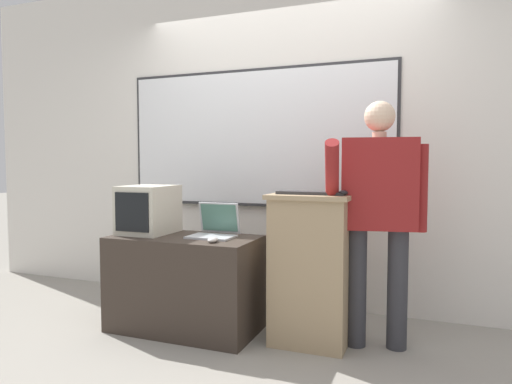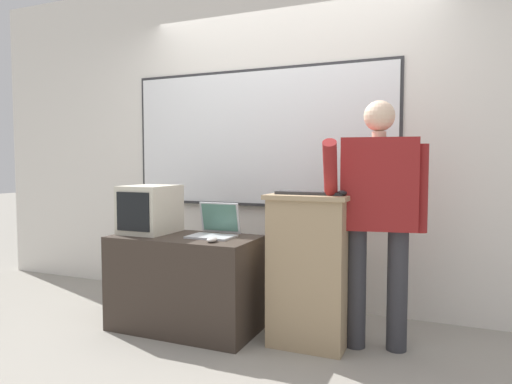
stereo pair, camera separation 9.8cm
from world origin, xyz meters
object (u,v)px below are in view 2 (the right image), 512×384
(laptop, at_px, (216,227))
(computer_mouse_by_keyboard, at_px, (342,193))
(lectern_podium, at_px, (311,269))
(crt_monitor, at_px, (150,209))
(side_desk, at_px, (185,283))
(computer_mouse_by_laptop, at_px, (212,240))
(person_presenter, at_px, (378,206))
(wireless_keyboard, at_px, (310,193))

(laptop, distance_m, computer_mouse_by_keyboard, 0.96)
(lectern_podium, bearing_deg, crt_monitor, -177.21)
(lectern_podium, distance_m, side_desk, 0.93)
(lectern_podium, xyz_separation_m, computer_mouse_by_keyboard, (0.22, -0.07, 0.52))
(lectern_podium, height_order, crt_monitor, crt_monitor)
(laptop, xyz_separation_m, computer_mouse_by_laptop, (0.10, -0.24, -0.05))
(person_presenter, height_order, laptop, person_presenter)
(person_presenter, distance_m, computer_mouse_by_laptop, 1.10)
(computer_mouse_by_keyboard, bearing_deg, person_presenter, 33.88)
(person_presenter, relative_size, crt_monitor, 3.85)
(person_presenter, relative_size, computer_mouse_by_laptop, 16.06)
(side_desk, bearing_deg, computer_mouse_by_laptop, -26.60)
(lectern_podium, height_order, laptop, lectern_podium)
(laptop, height_order, crt_monitor, crt_monitor)
(side_desk, height_order, computer_mouse_by_keyboard, computer_mouse_by_keyboard)
(side_desk, xyz_separation_m, laptop, (0.21, 0.08, 0.41))
(lectern_podium, bearing_deg, wireless_keyboard, -84.01)
(lectern_podium, bearing_deg, computer_mouse_by_keyboard, -16.52)
(laptop, xyz_separation_m, computer_mouse_by_keyboard, (0.92, -0.05, 0.27))
(person_presenter, relative_size, laptop, 5.04)
(crt_monitor, bearing_deg, computer_mouse_by_laptop, -17.00)
(lectern_podium, relative_size, computer_mouse_by_keyboard, 10.05)
(wireless_keyboard, bearing_deg, laptop, 177.05)
(side_desk, height_order, person_presenter, person_presenter)
(side_desk, xyz_separation_m, wireless_keyboard, (0.92, 0.05, 0.67))
(side_desk, bearing_deg, computer_mouse_by_keyboard, 1.86)
(wireless_keyboard, height_order, computer_mouse_by_laptop, wireless_keyboard)
(person_presenter, bearing_deg, computer_mouse_by_laptop, -173.11)
(lectern_podium, height_order, computer_mouse_by_keyboard, computer_mouse_by_keyboard)
(side_desk, relative_size, laptop, 3.33)
(laptop, distance_m, computer_mouse_by_laptop, 0.26)
(computer_mouse_by_keyboard, bearing_deg, crt_monitor, 179.81)
(computer_mouse_by_laptop, height_order, computer_mouse_by_keyboard, computer_mouse_by_keyboard)
(side_desk, height_order, crt_monitor, crt_monitor)
(side_desk, bearing_deg, laptop, 22.19)
(lectern_podium, distance_m, crt_monitor, 1.29)
(lectern_podium, bearing_deg, person_presenter, 9.33)
(person_presenter, xyz_separation_m, computer_mouse_by_laptop, (-1.03, -0.32, -0.23))
(crt_monitor, bearing_deg, wireless_keyboard, 0.29)
(side_desk, distance_m, laptop, 0.47)
(person_presenter, bearing_deg, computer_mouse_by_keyboard, -156.64)
(wireless_keyboard, relative_size, computer_mouse_by_laptop, 4.46)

